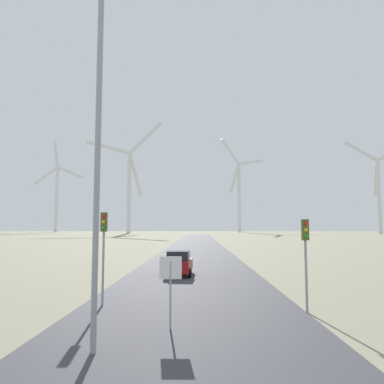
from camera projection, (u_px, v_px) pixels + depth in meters
road_surface at (195, 254)px, 49.97m from camera, size 10.00×240.00×0.01m
streetlamp at (98, 121)px, 11.34m from camera, size 3.48×0.32×10.96m
stop_sign_near at (171, 278)px, 13.43m from camera, size 0.81×0.07×2.54m
traffic_light_post_near_left at (104, 237)px, 17.43m from camera, size 0.28×0.33×4.29m
traffic_light_post_near_right at (306, 244)px, 16.01m from camera, size 0.28×0.33×3.93m
car_approaching at (179, 263)px, 27.90m from camera, size 2.02×4.19×1.83m
wind_turbine_far_left at (57, 192)px, 251.56m from camera, size 32.97×2.63×62.39m
wind_turbine_left at (129, 182)px, 200.37m from camera, size 40.83×3.98×60.86m
wind_turbine_center at (239, 190)px, 239.96m from camera, size 29.68×15.46×59.51m
wind_turbine_right at (378, 187)px, 193.41m from camera, size 30.76×12.68×49.49m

